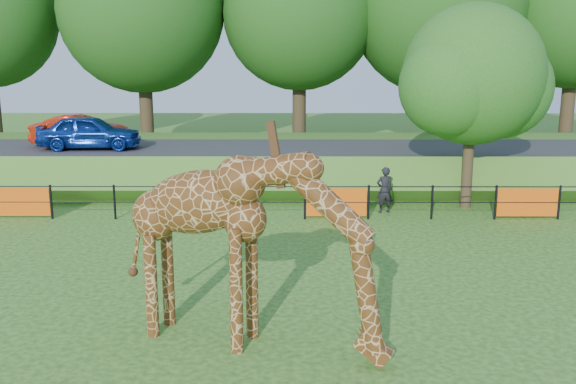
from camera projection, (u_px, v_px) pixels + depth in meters
name	position (u px, v px, depth m)	size (l,w,h in m)	color
ground	(211.00, 323.00, 12.47)	(90.00, 90.00, 0.00)	#205114
giraffe	(252.00, 250.00, 11.13)	(5.02, 0.92, 3.58)	#593012
perimeter_fence	(241.00, 202.00, 20.17)	(28.07, 0.10, 1.10)	black
embankment	(254.00, 160.00, 27.48)	(40.00, 9.00, 1.30)	#205114
road	(252.00, 149.00, 25.86)	(40.00, 5.00, 0.12)	#2C2C2F
car_blue	(90.00, 132.00, 25.28)	(1.59, 3.96, 1.35)	#1339A1
car_red	(81.00, 131.00, 26.15)	(1.34, 3.83, 1.26)	#B8230D
visitor	(384.00, 190.00, 20.98)	(0.55, 0.36, 1.52)	black
tree_east	(475.00, 80.00, 20.95)	(5.40, 4.71, 6.76)	#342817
bg_tree_line	(297.00, 12.00, 32.44)	(37.30, 8.80, 11.82)	#342817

